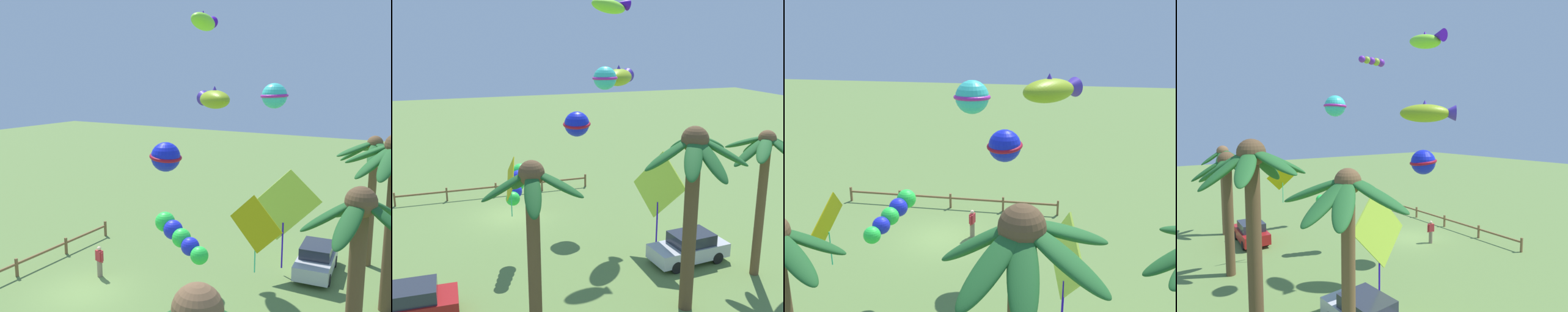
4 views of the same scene
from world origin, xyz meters
TOP-DOWN VIEW (x-y plane):
  - ground_plane at (0.00, 0.00)m, footprint 120.00×120.00m
  - palm_tree_0 at (8.55, 10.97)m, footprint 3.37×3.04m
  - palm_tree_1 at (-5.23, 12.49)m, footprint 4.14×4.14m
  - palm_tree_2 at (0.99, 12.16)m, footprint 3.67×3.59m
  - palm_tree_3 at (-9.80, 11.06)m, footprint 3.74×3.74m
  - rail_fence at (0.40, -4.07)m, footprint 13.48×0.12m
  - parked_car_0 at (5.64, 9.86)m, footprint 3.94×1.82m
  - spectator_0 at (-1.69, -0.44)m, footprint 0.31×0.54m
  - kite_ball_0 at (-3.69, 2.29)m, footprint 2.13×2.14m
  - kite_diamond_1 at (1.28, 9.04)m, footprint 0.45×1.86m
  - kite_fish_2 at (-5.19, 3.60)m, footprint 2.34×1.20m
  - kite_tube_3 at (0.44, 5.61)m, footprint 1.48×2.70m
  - kite_fish_4 at (-5.65, 3.88)m, footprint 2.62×2.78m
  - kite_tube_5 at (4.18, 0.42)m, footprint 0.64×2.37m
  - kite_ball_6 at (-3.29, 7.91)m, footprint 1.27×1.27m
  - kite_diamond_7 at (-6.41, 7.46)m, footprint 1.17×3.53m

SIDE VIEW (x-z plane):
  - ground_plane at x=0.00m, z-range 0.00..0.00m
  - rail_fence at x=0.40m, z-range 0.13..1.08m
  - parked_car_0 at x=5.64m, z-range 0.00..1.51m
  - spectator_0 at x=-1.69m, z-range 0.02..1.61m
  - kite_diamond_7 at x=-6.41m, z-range 1.02..6.17m
  - kite_tube_3 at x=0.44m, z-range 3.22..4.69m
  - palm_tree_2 at x=0.99m, z-range 1.51..8.34m
  - palm_tree_0 at x=8.55m, z-range 1.58..8.33m
  - kite_diamond_1 at x=1.28m, z-range 3.93..6.50m
  - palm_tree_3 at x=-9.80m, z-range 1.89..8.89m
  - palm_tree_1 at x=-5.23m, z-range 1.86..9.58m
  - kite_ball_0 at x=-3.69m, z-range 5.34..6.80m
  - kite_fish_4 at x=-5.65m, z-range 8.28..9.41m
  - kite_ball_6 at x=-3.29m, z-range 8.66..9.69m
  - kite_fish_2 at x=-5.19m, z-range 12.04..13.08m
  - kite_tube_5 at x=4.18m, z-range 13.00..13.69m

